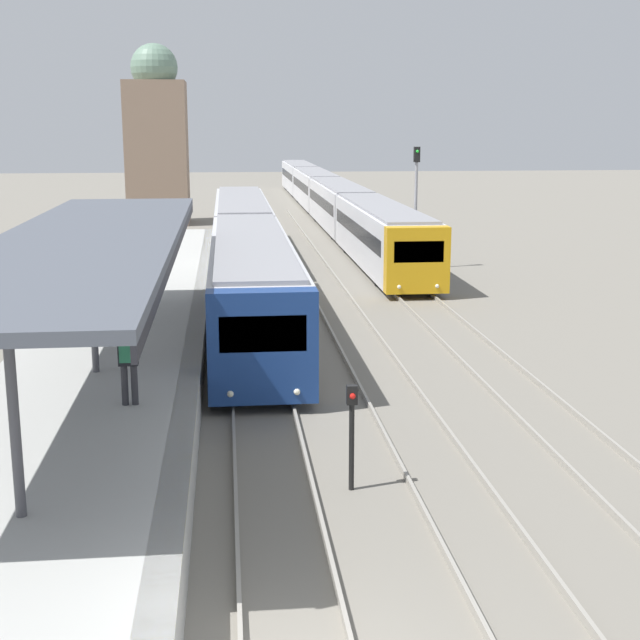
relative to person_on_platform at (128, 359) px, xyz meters
The scene contains 7 objects.
platform_canopy 3.56m from the person_on_platform, 110.76° to the left, with size 4.00×19.80×3.24m.
person_on_platform is the anchor object (origin of this frame).
train_near 19.31m from the person_on_platform, 81.54° to the left, with size 2.61×34.10×3.06m.
train_far 48.12m from the person_on_platform, 78.76° to the left, with size 2.51×63.63×2.97m.
signal_post_near 4.99m from the person_on_platform, 29.78° to the right, with size 0.20×0.21×2.03m.
signal_mast_far 25.51m from the person_on_platform, 64.76° to the left, with size 0.28×0.29×5.69m.
distant_domed_building 44.60m from the person_on_platform, 93.23° to the left, with size 4.07×4.07×11.97m.
Camera 1 is at (-0.78, -9.60, 6.69)m, focal length 50.00 mm.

